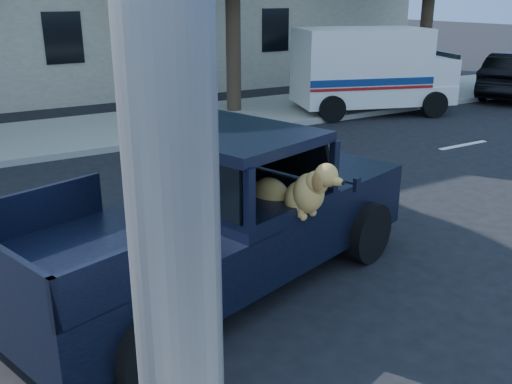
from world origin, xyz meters
The scene contains 5 objects.
ground centered at (0.00, 0.00, 0.00)m, with size 120.00×120.00×0.00m, color black.
far_sidewalk centered at (0.00, 9.20, 0.07)m, with size 60.00×4.00×0.15m, color gray.
lane_stripes centered at (2.00, 3.40, 0.01)m, with size 21.60×0.14×0.01m, color silver, non-canonical shape.
pickup_truck centered at (-0.51, 0.23, 0.66)m, with size 5.87×3.65×1.97m.
mail_truck centered at (8.67, 7.69, 1.12)m, with size 5.12×3.57×2.56m.
Camera 1 is at (-3.39, -5.61, 3.53)m, focal length 40.00 mm.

